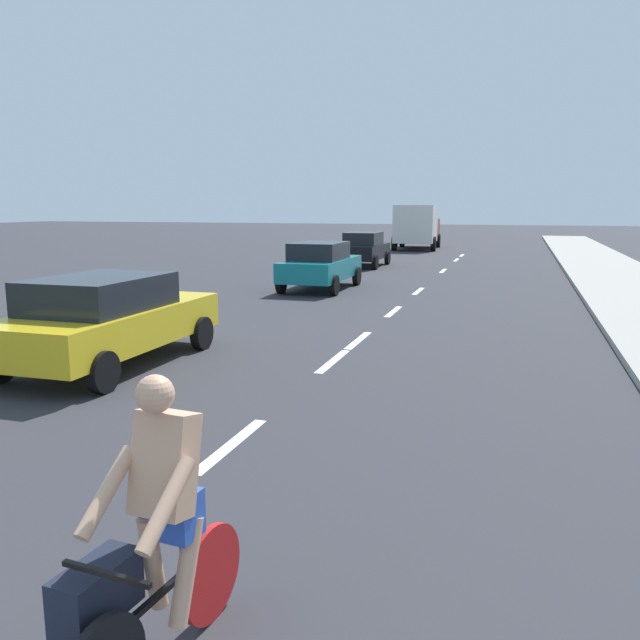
% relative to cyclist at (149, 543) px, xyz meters
% --- Properties ---
extents(ground_plane, '(160.00, 160.00, 0.00)m').
position_rel_cyclist_xyz_m(ground_plane, '(-1.14, 16.00, -0.83)').
color(ground_plane, '#2D2D33').
extents(lane_stripe_2, '(0.16, 1.80, 0.01)m').
position_rel_cyclist_xyz_m(lane_stripe_2, '(-1.14, 3.51, -0.83)').
color(lane_stripe_2, white).
rests_on(lane_stripe_2, ground).
extents(lane_stripe_3, '(0.16, 1.80, 0.01)m').
position_rel_cyclist_xyz_m(lane_stripe_3, '(-1.14, 7.79, -0.83)').
color(lane_stripe_3, white).
rests_on(lane_stripe_3, ground).
extents(lane_stripe_4, '(0.16, 1.80, 0.01)m').
position_rel_cyclist_xyz_m(lane_stripe_4, '(-1.14, 9.68, -0.83)').
color(lane_stripe_4, white).
rests_on(lane_stripe_4, ground).
extents(lane_stripe_5, '(0.16, 1.80, 0.01)m').
position_rel_cyclist_xyz_m(lane_stripe_5, '(-1.14, 13.53, -0.83)').
color(lane_stripe_5, white).
rests_on(lane_stripe_5, ground).
extents(lane_stripe_6, '(0.16, 1.80, 0.01)m').
position_rel_cyclist_xyz_m(lane_stripe_6, '(-1.14, 17.86, -0.83)').
color(lane_stripe_6, white).
rests_on(lane_stripe_6, ground).
extents(lane_stripe_7, '(0.16, 1.80, 0.01)m').
position_rel_cyclist_xyz_m(lane_stripe_7, '(-1.14, 24.83, -0.83)').
color(lane_stripe_7, white).
rests_on(lane_stripe_7, ground).
extents(lane_stripe_8, '(0.16, 1.80, 0.01)m').
position_rel_cyclist_xyz_m(lane_stripe_8, '(-1.14, 30.77, -0.83)').
color(lane_stripe_8, white).
rests_on(lane_stripe_8, ground).
extents(lane_stripe_9, '(0.16, 1.80, 0.01)m').
position_rel_cyclist_xyz_m(lane_stripe_9, '(-1.14, 33.97, -0.83)').
color(lane_stripe_9, white).
rests_on(lane_stripe_9, ground).
extents(cyclist, '(0.64, 1.71, 1.82)m').
position_rel_cyclist_xyz_m(cyclist, '(0.00, 0.00, 0.00)').
color(cyclist, black).
rests_on(cyclist, ground).
extents(parked_car_yellow, '(2.10, 4.56, 1.57)m').
position_rel_cyclist_xyz_m(parked_car_yellow, '(-4.80, 6.37, 0.01)').
color(parked_car_yellow, gold).
rests_on(parked_car_yellow, ground).
extents(parked_car_teal, '(1.95, 4.19, 1.57)m').
position_rel_cyclist_xyz_m(parked_car_teal, '(-4.34, 17.37, 0.01)').
color(parked_car_teal, '#14727A').
rests_on(parked_car_teal, ground).
extents(parked_car_black, '(1.83, 3.90, 1.57)m').
position_rel_cyclist_xyz_m(parked_car_black, '(-4.86, 25.80, 0.00)').
color(parked_car_black, black).
rests_on(parked_car_black, ground).
extents(delivery_truck, '(2.92, 6.35, 2.80)m').
position_rel_cyclist_xyz_m(delivery_truck, '(-4.41, 38.64, 0.67)').
color(delivery_truck, maroon).
rests_on(delivery_truck, ground).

